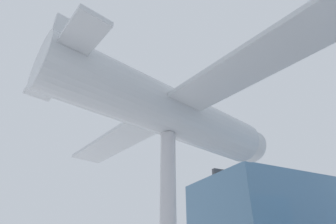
{
  "coord_description": "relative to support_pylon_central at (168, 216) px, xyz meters",
  "views": [
    {
      "loc": [
        9.06,
        -4.31,
        1.93
      ],
      "look_at": [
        0.0,
        0.0,
        7.5
      ],
      "focal_mm": 28.0,
      "sensor_mm": 36.0,
      "label": 1
    }
  ],
  "objects": [
    {
      "name": "support_pylon_central",
      "position": [
        0.0,
        0.0,
        0.0
      ],
      "size": [
        0.61,
        0.61,
        6.44
      ],
      "color": "#B7B7BC",
      "rests_on": "ground_plane"
    },
    {
      "name": "suspended_airplane",
      "position": [
        -0.05,
        0.2,
        4.29
      ],
      "size": [
        16.46,
        12.33,
        3.24
      ],
      "rotation": [
        0.0,
        0.0,
        0.26
      ],
      "color": "#B2B7BC",
      "rests_on": "support_pylon_central"
    }
  ]
}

